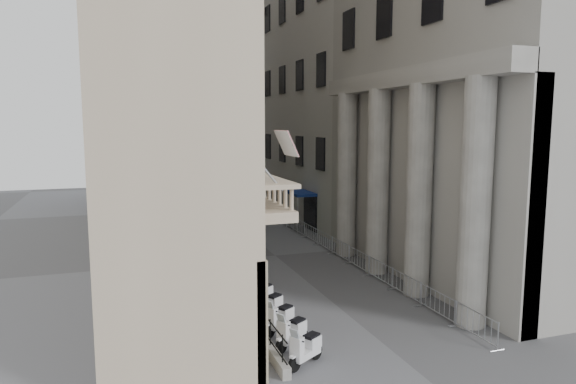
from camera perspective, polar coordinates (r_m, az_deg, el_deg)
name	(u,v)px	position (r m, az deg, el deg)	size (l,w,h in m)	color
far_building	(199,62)	(59.79, -9.91, 14.01)	(22.00, 10.00, 30.00)	#A9A6A0
iron_fence	(210,267)	(30.21, -8.64, -8.20)	(0.30, 28.00, 1.40)	black
blue_awning	(300,230)	(39.88, 1.39, -4.26)	(1.60, 3.00, 3.00)	navy
flag	(286,366)	(18.42, -0.19, -18.73)	(1.00, 1.40, 8.20)	#9E0C11
scooter_0	(306,365)	(18.47, 2.02, -18.66)	(0.56, 1.40, 1.50)	white
scooter_1	(292,348)	(19.69, 0.47, -16.91)	(0.56, 1.40, 1.50)	white
scooter_2	(280,333)	(20.95, -0.86, -15.36)	(0.56, 1.40, 1.50)	white
scooter_3	(270,320)	(22.23, -2.03, -13.98)	(0.56, 1.40, 1.50)	white
scooter_4	(261,308)	(23.52, -3.06, -12.75)	(0.56, 1.40, 1.50)	white
scooter_5	(252,298)	(24.84, -3.98, -11.64)	(0.56, 1.40, 1.50)	white
scooter_6	(245,289)	(26.17, -4.79, -10.64)	(0.56, 1.40, 1.50)	white
scooter_7	(238,280)	(27.50, -5.52, -9.74)	(0.56, 1.40, 1.50)	white
scooter_8	(233,273)	(28.85, -6.18, -8.91)	(0.56, 1.40, 1.50)	white
scooter_9	(227,266)	(30.21, -6.78, -8.17)	(0.56, 1.40, 1.50)	white
scooter_10	(222,260)	(31.58, -7.32, -7.48)	(0.56, 1.40, 1.50)	white
scooter_11	(218,254)	(32.95, -7.82, -6.85)	(0.56, 1.40, 1.50)	white
scooter_12	(214,249)	(34.33, -8.28, -6.27)	(0.56, 1.40, 1.50)	white
scooter_13	(210,244)	(35.71, -8.70, -5.74)	(0.56, 1.40, 1.50)	white
barrier_0	(475,338)	(21.69, 20.09, -15.02)	(0.60, 2.40, 1.10)	#B6B8BE
barrier_1	(437,315)	(23.54, 16.20, -13.03)	(0.60, 2.40, 1.10)	#B6B8BE
barrier_2	(406,297)	(25.50, 12.94, -11.30)	(0.60, 2.40, 1.10)	#B6B8BE
barrier_3	(380,282)	(27.55, 10.19, -9.79)	(0.60, 2.40, 1.10)	#B6B8BE
barrier_4	(359,269)	(29.67, 7.84, -8.48)	(0.60, 2.40, 1.10)	#B6B8BE
barrier_5	(340,258)	(31.84, 5.83, -7.33)	(0.60, 2.40, 1.10)	#B6B8BE
barrier_6	(325,249)	(34.06, 4.08, -6.33)	(0.60, 2.40, 1.10)	#B6B8BE
barrier_7	(311,241)	(36.31, 2.55, -5.44)	(0.60, 2.40, 1.10)	#B6B8BE
barrier_8	(299,234)	(38.60, 1.21, -4.65)	(0.60, 2.40, 1.10)	#B6B8BE
barrier_9	(288,227)	(40.91, 0.02, -3.95)	(0.60, 2.40, 1.10)	#B6B8BE
security_tent	(213,216)	(32.38, -8.34, -2.69)	(3.60, 3.60, 2.92)	white
street_lamp	(192,160)	(39.00, -10.66, 3.47)	(2.81, 1.23, 9.08)	gray
info_kiosk	(195,229)	(36.31, -10.31, -4.04)	(0.39, 0.90, 1.85)	black
pedestrian_a	(260,220)	(39.20, -3.11, -3.08)	(0.68, 0.45, 1.87)	black
pedestrian_b	(242,206)	(46.60, -5.17, -1.53)	(0.80, 0.63, 1.65)	black
pedestrian_c	(223,215)	(41.11, -7.29, -2.56)	(0.96, 0.63, 1.97)	black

